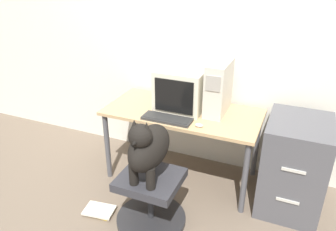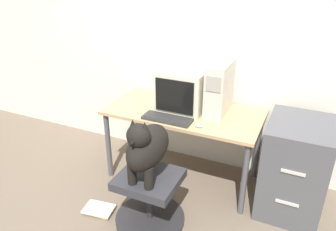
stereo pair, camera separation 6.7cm
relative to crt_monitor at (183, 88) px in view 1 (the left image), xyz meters
name	(u,v)px [view 1 (the left image)]	position (x,y,z in m)	size (l,w,h in m)	color
ground_plane	(168,195)	(0.03, -0.43, -0.92)	(12.00, 12.00, 0.00)	#6B5B4C
wall_back	(199,41)	(0.03, 0.33, 0.38)	(8.00, 0.05, 2.60)	silver
desk	(183,119)	(0.03, -0.08, -0.28)	(1.45, 0.69, 0.73)	tan
crt_monitor	(183,88)	(0.00, 0.00, 0.00)	(0.44, 0.46, 0.39)	beige
pc_tower	(219,88)	(0.33, 0.02, 0.05)	(0.17, 0.41, 0.48)	beige
keyboard	(167,119)	(-0.02, -0.32, -0.18)	(0.44, 0.16, 0.03)	#2D2D2D
computer_mouse	(199,125)	(0.27, -0.34, -0.18)	(0.07, 0.04, 0.03)	beige
office_chair	(151,199)	(0.03, -0.79, -0.70)	(0.59, 0.59, 0.46)	#262628
dog	(148,147)	(0.03, -0.81, -0.19)	(0.26, 0.51, 0.55)	black
filing_cabinet	(293,165)	(1.07, -0.12, -0.51)	(0.51, 0.63, 0.83)	#4C4C51
book_stack_floor	(100,211)	(-0.43, -0.88, -0.90)	(0.28, 0.21, 0.04)	gold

